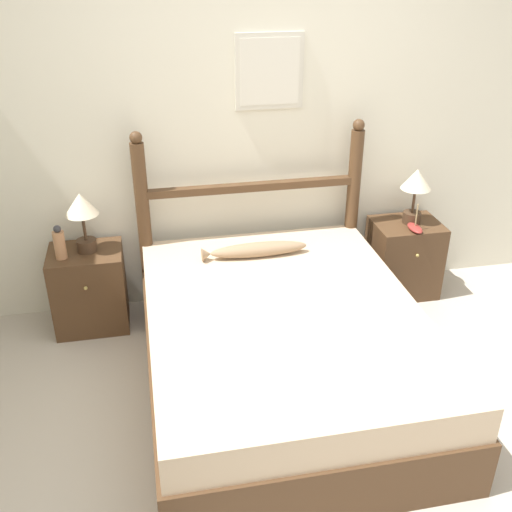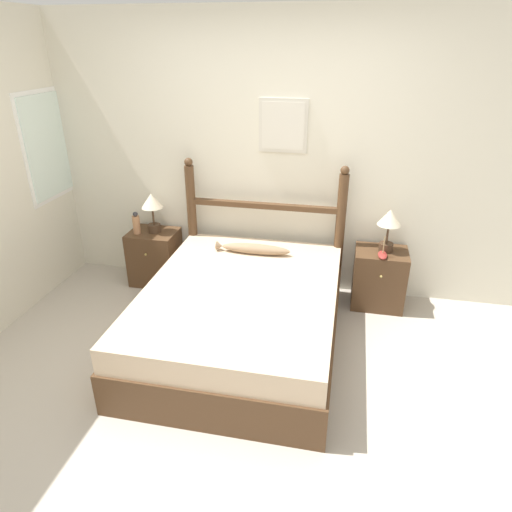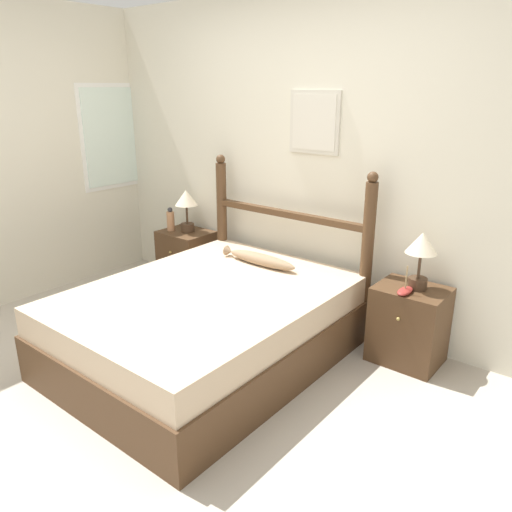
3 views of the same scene
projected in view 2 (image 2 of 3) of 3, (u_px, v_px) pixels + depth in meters
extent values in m
plane|color=#B7AD9E|center=(226.00, 394.00, 3.24)|extent=(16.00, 16.00, 0.00)
cube|color=beige|center=(271.00, 159.00, 4.21)|extent=(6.40, 0.06, 2.55)
cube|color=beige|center=(283.00, 126.00, 4.02)|extent=(0.44, 0.02, 0.47)
cube|color=beige|center=(283.00, 126.00, 4.01)|extent=(0.38, 0.01, 0.41)
cube|color=white|center=(57.00, 143.00, 4.44)|extent=(0.01, 1.03, 1.02)
cube|color=silver|center=(58.00, 143.00, 4.44)|extent=(0.01, 0.95, 0.94)
cube|color=#4C331E|center=(241.00, 326.00, 3.72)|extent=(1.52, 1.98, 0.33)
cube|color=#CCB293|center=(241.00, 298.00, 3.61)|extent=(1.48, 1.94, 0.20)
cylinder|color=#4C331E|center=(193.00, 227.00, 4.49)|extent=(0.09, 0.09, 1.22)
sphere|color=#4C331E|center=(188.00, 162.00, 4.22)|extent=(0.08, 0.08, 0.08)
cylinder|color=#4C331E|center=(339.00, 238.00, 4.23)|extent=(0.09, 0.09, 1.22)
sphere|color=#4C331E|center=(345.00, 170.00, 3.95)|extent=(0.08, 0.08, 0.08)
cube|color=#4C331E|center=(264.00, 206.00, 4.25)|extent=(1.43, 0.06, 0.05)
cube|color=#4C331E|center=(155.00, 257.00, 4.64)|extent=(0.47, 0.38, 0.55)
sphere|color=tan|center=(146.00, 254.00, 4.41)|extent=(0.02, 0.02, 0.02)
cube|color=#4C331E|center=(379.00, 278.00, 4.23)|extent=(0.47, 0.38, 0.55)
sphere|color=tan|center=(381.00, 277.00, 4.00)|extent=(0.02, 0.02, 0.02)
cylinder|color=#422D1E|center=(154.00, 228.00, 4.50)|extent=(0.13, 0.13, 0.08)
cylinder|color=#422D1E|center=(153.00, 216.00, 4.45)|extent=(0.02, 0.02, 0.18)
cone|color=beige|center=(152.00, 201.00, 4.38)|extent=(0.21, 0.21, 0.14)
cylinder|color=#422D1E|center=(386.00, 247.00, 4.09)|extent=(0.13, 0.13, 0.08)
cylinder|color=#422D1E|center=(388.00, 234.00, 4.04)|extent=(0.02, 0.02, 0.18)
cone|color=beige|center=(390.00, 217.00, 3.97)|extent=(0.21, 0.21, 0.14)
cylinder|color=tan|center=(136.00, 225.00, 4.45)|extent=(0.07, 0.07, 0.18)
sphere|color=#333338|center=(135.00, 214.00, 4.40)|extent=(0.05, 0.05, 0.05)
ellipsoid|color=maroon|center=(383.00, 255.00, 4.00)|extent=(0.08, 0.17, 0.04)
cylinder|color=#997F56|center=(384.00, 245.00, 3.95)|extent=(0.01, 0.01, 0.16)
ellipsoid|color=#997A5B|center=(256.00, 249.00, 4.10)|extent=(0.62, 0.11, 0.09)
cone|color=#997A5B|center=(220.00, 246.00, 4.16)|extent=(0.06, 0.08, 0.08)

